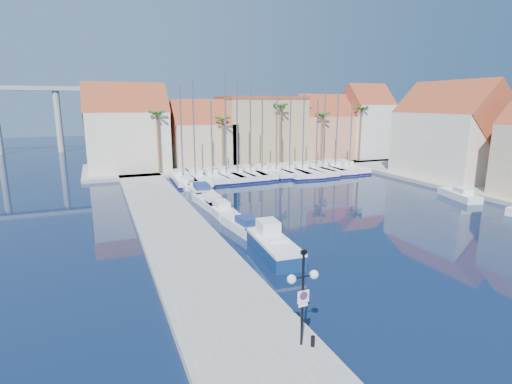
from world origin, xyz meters
The scene contains 40 objects.
ground centered at (0.00, 0.00, 0.00)m, with size 260.00×260.00×0.00m, color #081532.
quay_west centered at (-9.00, 13.50, 0.25)m, with size 6.00×77.00×0.50m, color gray.
shore_north centered at (10.00, 48.00, 0.25)m, with size 54.00×16.00×0.50m, color gray.
shore_east centered at (32.00, 15.00, 0.25)m, with size 12.00×60.00×0.50m, color gray.
lamp_post centered at (-7.00, -4.80, 3.39)m, with size 1.50×0.45×4.41m.
bollard centered at (-6.60, -5.10, 0.74)m, with size 0.19×0.19×0.47m, color black.
fishing_boat centered at (-3.24, 6.52, 0.77)m, with size 2.63×6.71×2.30m.
motorboat_west_0 centered at (-3.07, 7.30, 0.51)m, with size 2.33×6.60×1.40m.
motorboat_west_1 centered at (-3.32, 12.45, 0.51)m, with size 2.49×6.08×1.40m.
motorboat_west_2 centered at (-3.60, 18.80, 0.51)m, with size 1.86×5.80×1.40m.
motorboat_west_3 centered at (-3.75, 22.01, 0.51)m, with size 2.53×6.55×1.40m.
motorboat_west_4 centered at (-3.24, 28.12, 0.51)m, with size 2.76×7.53×1.40m.
motorboat_west_5 centered at (-3.91, 33.08, 0.51)m, with size 2.05×5.83×1.40m.
motorboat_west_6 centered at (-3.34, 38.26, 0.51)m, with size 1.75×5.32×1.40m.
motorboat_east_1 centered at (23.98, 14.35, 0.51)m, with size 3.26×6.10×1.40m.
sailboat_0 centered at (-3.79, 36.14, 0.59)m, with size 3.10×10.12×13.25m.
sailboat_1 centered at (-2.10, 36.00, 0.58)m, with size 3.87×11.87×13.92m.
sailboat_2 centered at (0.31, 35.89, 0.58)m, with size 3.06×9.31×11.13m.
sailboat_3 centered at (2.47, 36.31, 0.61)m, with size 3.32×10.23×14.70m.
sailboat_4 centered at (4.16, 36.22, 0.63)m, with size 3.15×9.72×14.73m.
sailboat_5 centered at (6.31, 36.46, 0.61)m, with size 2.77×9.94×14.10m.
sailboat_6 centered at (8.21, 36.39, 0.58)m, with size 3.22×9.36×11.40m.
sailboat_7 centered at (10.54, 36.52, 0.61)m, with size 2.52×9.20×13.00m.
sailboat_8 centered at (12.45, 35.93, 0.57)m, with size 3.05×10.91×12.39m.
sailboat_9 centered at (14.80, 36.06, 0.56)m, with size 4.01×11.84×12.47m.
sailboat_10 centered at (16.92, 35.67, 0.57)m, with size 2.92×10.48×11.37m.
sailboat_11 centered at (18.55, 36.30, 0.61)m, with size 3.56×10.54×14.71m.
sailboat_12 centered at (20.92, 36.23, 0.59)m, with size 3.58×10.63×13.13m.
sailboat_13 centered at (23.27, 35.82, 0.58)m, with size 2.65×9.31×11.35m.
building_0 centered at (-10.00, 47.00, 6.52)m, with size 12.30×9.00×13.50m.
building_1 centered at (2.00, 47.00, 5.30)m, with size 10.30×8.00×11.00m.
building_2 centered at (13.00, 48.00, 6.26)m, with size 14.20×10.20×11.50m.
building_3 centered at (25.00, 47.00, 5.86)m, with size 10.30×8.00×12.00m.
building_4 centered at (34.00, 46.00, 6.97)m, with size 8.30×8.00×14.00m.
building_6 centered at (32.00, 24.00, 6.52)m, with size 9.00×14.30×13.50m.
palm_0 centered at (-6.00, 42.00, 9.08)m, with size 2.60×2.60×10.15m.
palm_1 centered at (4.00, 42.00, 8.14)m, with size 2.60×2.60×9.15m.
palm_2 centered at (14.00, 42.00, 10.02)m, with size 2.60×2.60×11.15m.
palm_3 centered at (22.00, 42.00, 8.61)m, with size 2.60×2.60×9.65m.
palm_4 centered at (30.00, 42.00, 9.55)m, with size 2.60×2.60×10.65m.
Camera 1 is at (-14.68, -18.58, 10.87)m, focal length 28.00 mm.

